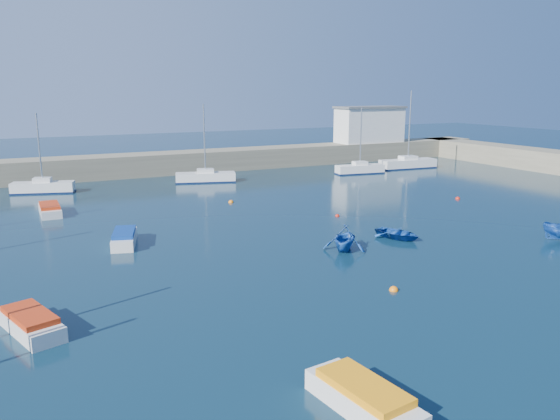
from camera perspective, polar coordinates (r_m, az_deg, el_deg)
name	(u,v)px	position (r m, az deg, el deg)	size (l,w,h in m)	color
ground	(415,290)	(29.86, 13.94, -8.13)	(220.00, 220.00, 0.00)	#0C2637
back_wall	(173,163)	(70.12, -11.16, 4.86)	(96.00, 4.50, 2.60)	#736D57
right_arm	(511,156)	(82.47, 22.99, 5.22)	(4.50, 32.00, 2.60)	#736D57
harbor_office	(369,125)	(82.91, 9.33, 8.72)	(10.00, 4.00, 5.00)	silver
sailboat_5	(43,187)	(60.55, -23.53, 2.23)	(6.25, 3.36, 8.04)	silver
sailboat_6	(206,177)	(62.71, -7.79, 3.46)	(6.93, 3.65, 8.76)	silver
sailboat_7	(360,169)	(69.19, 8.34, 4.29)	(6.30, 2.59, 8.12)	silver
sailboat_8	(408,163)	(75.10, 13.21, 4.77)	(7.96, 2.83, 10.17)	silver
motorboat_0	(30,323)	(26.45, -24.63, -10.65)	(2.69, 4.45, 0.94)	silver
motorboat_1	(124,238)	(38.51, -15.95, -2.83)	(2.48, 4.31, 1.00)	silver
motorboat_2	(50,209)	(49.90, -22.92, 0.06)	(1.56, 4.46, 0.92)	silver
motorboat_3	(364,398)	(19.02, 8.73, -18.84)	(2.07, 4.53, 1.02)	silver
dinghy_center	(398,234)	(39.52, 12.19, -2.42)	(2.40, 3.36, 0.70)	#17489F
dinghy_left	(345,238)	(35.89, 6.78, -2.92)	(2.76, 3.20, 1.69)	#17489F
buoy_0	(394,291)	(29.55, 11.79, -8.24)	(0.49, 0.49, 0.49)	orange
buoy_1	(337,216)	(45.64, 6.01, -0.65)	(0.38, 0.38, 0.38)	red
buoy_3	(231,202)	(51.11, -5.14, 0.79)	(0.48, 0.48, 0.48)	orange
buoy_4	(458,199)	(55.26, 18.08, 1.10)	(0.46, 0.46, 0.46)	red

